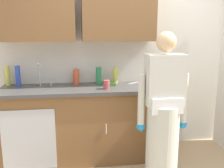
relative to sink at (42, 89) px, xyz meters
The scene contains 13 objects.
kitchen_wall_with_uppers 1.07m from the sink, 18.19° to the left, with size 4.80×0.44×2.70m.
counter_cabinet 0.66m from the sink, ahead, with size 1.90×0.62×0.90m.
countertop 0.46m from the sink, ahead, with size 1.96×0.66×0.04m, color #474442.
sink is the anchor object (origin of this frame).
person_at_sink 1.50m from the sink, 28.43° to the right, with size 0.55×0.34×1.62m.
bottle_dish_liquid 0.96m from the sink, 11.51° to the left, with size 0.06×0.06×0.21m, color #D8D14C.
bottle_cleaner_spray 0.52m from the sink, 154.14° to the left, with size 0.06×0.06×0.25m, color #D8D14C.
bottle_soap 0.47m from the sink, 25.80° to the left, with size 0.08×0.08×0.19m, color #E05933.
bottle_water_short 0.38m from the sink, 153.00° to the left, with size 0.06×0.06×0.26m, color #334CB2.
bottle_water_tall 0.74m from the sink, 13.02° to the left, with size 0.07×0.07×0.22m, color #2D8C4C.
cup_by_sink 0.79m from the sink, 11.19° to the right, with size 0.08×0.08×0.11m, color #B24C47.
knife_on_counter 1.20m from the sink, ahead, with size 0.24×0.02×0.01m, color silver.
sponge 0.86m from the sink, ahead, with size 0.11×0.07×0.03m, color #4CBF4C.
Camera 1 is at (-0.58, -2.39, 1.61)m, focal length 40.40 mm.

